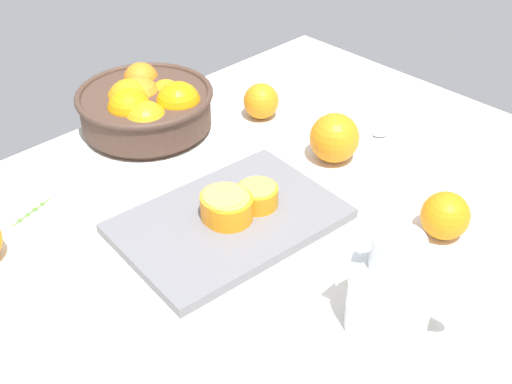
{
  "coord_description": "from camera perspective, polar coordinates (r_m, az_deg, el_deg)",
  "views": [
    {
      "loc": [
        -55.81,
        -52.45,
        62.99
      ],
      "look_at": [
        -3.02,
        1.58,
        7.12
      ],
      "focal_mm": 44.84,
      "sensor_mm": 36.0,
      "label": 1
    }
  ],
  "objects": [
    {
      "name": "orange_half_1",
      "position": [
        0.97,
        -2.85,
        -1.22
      ],
      "size": [
        7.38,
        7.38,
        4.16
      ],
      "color": "orange",
      "rests_on": "cutting_board"
    },
    {
      "name": "loose_orange_1",
      "position": [
        1.25,
        0.46,
        8.11
      ],
      "size": [
        6.94,
        6.94,
        6.94
      ],
      "primitive_type": "sphere",
      "color": "orange",
      "rests_on": "ground_plane"
    },
    {
      "name": "fruit_bowl",
      "position": [
        1.22,
        -9.78,
        7.53
      ],
      "size": [
        25.52,
        25.52,
        10.75
      ],
      "color": "#473328",
      "rests_on": "ground_plane"
    },
    {
      "name": "cutting_board",
      "position": [
        0.99,
        -2.42,
        -2.6
      ],
      "size": [
        35.26,
        25.52,
        1.67
      ],
      "primitive_type": "cube",
      "rotation": [
        0.0,
        0.0,
        -0.09
      ],
      "color": "slate",
      "rests_on": "ground_plane"
    },
    {
      "name": "spoon",
      "position": [
        1.22,
        9.6,
        4.99
      ],
      "size": [
        13.24,
        8.98,
        1.0
      ],
      "color": "silver",
      "rests_on": "ground_plane"
    },
    {
      "name": "loose_orange_2",
      "position": [
        0.99,
        16.53,
        -2.04
      ],
      "size": [
        7.33,
        7.33,
        7.33
      ],
      "primitive_type": "sphere",
      "color": "orange",
      "rests_on": "ground_plane"
    },
    {
      "name": "orange_half_0",
      "position": [
        0.97,
        -2.48,
        -1.43
      ],
      "size": [
        7.52,
        7.52,
        4.01
      ],
      "color": "orange",
      "rests_on": "cutting_board"
    },
    {
      "name": "orange_half_2",
      "position": [
        1.0,
        0.24,
        -0.27
      ],
      "size": [
        6.45,
        6.45,
        3.52
      ],
      "color": "orange",
      "rests_on": "cutting_board"
    },
    {
      "name": "herb_sprig_0",
      "position": [
        1.07,
        -19.46,
        -1.65
      ],
      "size": [
        7.77,
        2.54,
        0.89
      ],
      "color": "#4F7C2F",
      "rests_on": "ground_plane"
    },
    {
      "name": "ground_plane",
      "position": [
        1.0,
        1.87,
        -3.64
      ],
      "size": [
        116.33,
        93.81,
        3.0
      ],
      "primitive_type": "cube",
      "color": "silver"
    },
    {
      "name": "loose_orange_4",
      "position": [
        1.13,
        7.01,
        4.81
      ],
      "size": [
        8.78,
        8.78,
        8.78
      ],
      "primitive_type": "sphere",
      "color": "orange",
      "rests_on": "ground_plane"
    },
    {
      "name": "juice_pitcher",
      "position": [
        0.82,
        11.88,
        -9.04
      ],
      "size": [
        10.56,
        13.8,
        15.62
      ],
      "color": "white",
      "rests_on": "ground_plane"
    }
  ]
}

